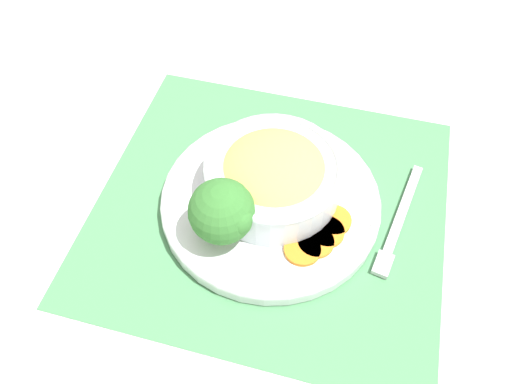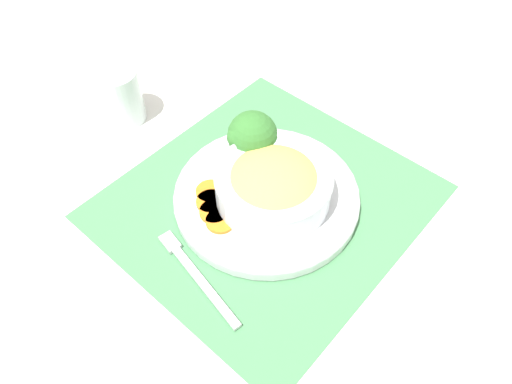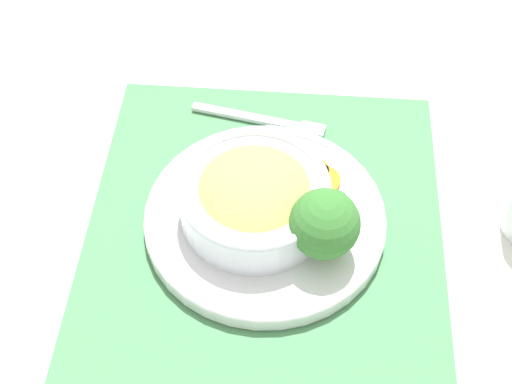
{
  "view_description": "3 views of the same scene",
  "coord_description": "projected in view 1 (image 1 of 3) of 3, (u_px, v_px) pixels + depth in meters",
  "views": [
    {
      "loc": [
        -0.08,
        0.37,
        0.55
      ],
      "look_at": [
        0.02,
        0.01,
        0.05
      ],
      "focal_mm": 35.0,
      "sensor_mm": 36.0,
      "label": 1
    },
    {
      "loc": [
        -0.37,
        -0.31,
        0.61
      ],
      "look_at": [
        -0.02,
        0.0,
        0.04
      ],
      "focal_mm": 35.0,
      "sensor_mm": 36.0,
      "label": 2
    },
    {
      "loc": [
        0.5,
        0.03,
        0.7
      ],
      "look_at": [
        -0.01,
        -0.01,
        0.04
      ],
      "focal_mm": 50.0,
      "sensor_mm": 36.0,
      "label": 3
    }
  ],
  "objects": [
    {
      "name": "carrot_slice_near",
      "position": [
        302.0,
        249.0,
        0.6
      ],
      "size": [
        0.05,
        0.05,
        0.01
      ],
      "color": "orange",
      "rests_on": "plate"
    },
    {
      "name": "carrot_slice_extra",
      "position": [
        334.0,
        220.0,
        0.62
      ],
      "size": [
        0.05,
        0.05,
        0.01
      ],
      "color": "orange",
      "rests_on": "plate"
    },
    {
      "name": "bowl",
      "position": [
        275.0,
        175.0,
        0.63
      ],
      "size": [
        0.18,
        0.18,
        0.07
      ],
      "color": "silver",
      "rests_on": "plate"
    },
    {
      "name": "carrot_slice_middle",
      "position": [
        316.0,
        242.0,
        0.61
      ],
      "size": [
        0.05,
        0.05,
        0.01
      ],
      "color": "orange",
      "rests_on": "plate"
    },
    {
      "name": "broccoli_floret",
      "position": [
        222.0,
        212.0,
        0.58
      ],
      "size": [
        0.08,
        0.08,
        0.09
      ],
      "color": "#84AD5B",
      "rests_on": "plate"
    },
    {
      "name": "ground_plane",
      "position": [
        270.0,
        206.0,
        0.66
      ],
      "size": [
        4.0,
        4.0,
        0.0
      ],
      "primitive_type": "plane",
      "color": "white"
    },
    {
      "name": "placemat",
      "position": [
        270.0,
        206.0,
        0.66
      ],
      "size": [
        0.46,
        0.42,
        0.0
      ],
      "color": "#4C8C59",
      "rests_on": "ground_plane"
    },
    {
      "name": "fork",
      "position": [
        396.0,
        229.0,
        0.64
      ],
      "size": [
        0.05,
        0.18,
        0.01
      ],
      "rotation": [
        0.0,
        0.0,
        -0.18
      ],
      "color": "silver",
      "rests_on": "placemat"
    },
    {
      "name": "carrot_slice_far",
      "position": [
        326.0,
        232.0,
        0.61
      ],
      "size": [
        0.05,
        0.05,
        0.01
      ],
      "color": "orange",
      "rests_on": "plate"
    },
    {
      "name": "plate",
      "position": [
        270.0,
        200.0,
        0.65
      ],
      "size": [
        0.29,
        0.29,
        0.02
      ],
      "color": "silver",
      "rests_on": "placemat"
    }
  ]
}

